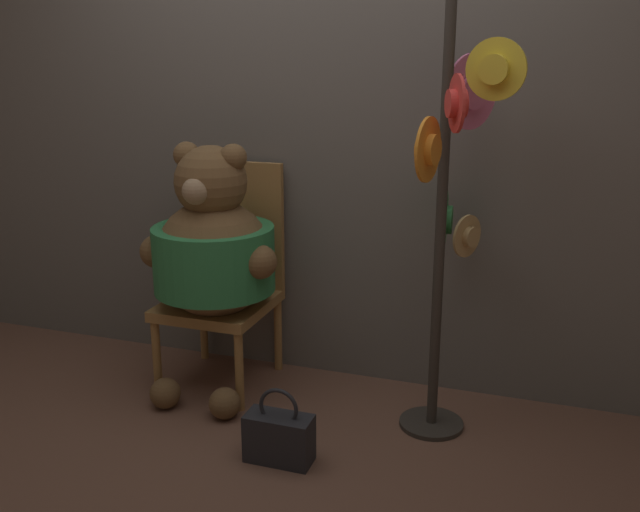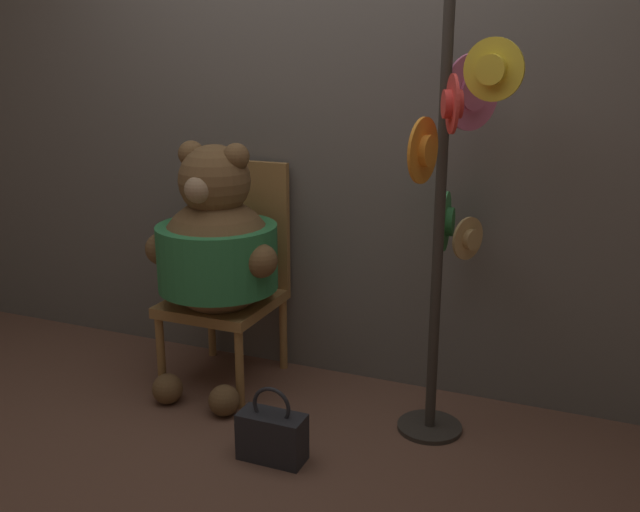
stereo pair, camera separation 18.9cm
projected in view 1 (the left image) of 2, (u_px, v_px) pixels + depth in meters
The scene contains 6 objects.
ground_plane at pixel (277, 427), 3.12m from camera, with size 14.00×14.00×0.00m, color brown.
wall_back at pixel (326, 128), 3.39m from camera, with size 8.00×0.10×2.47m.
chair at pixel (227, 274), 3.50m from camera, with size 0.49×0.52×1.07m.
teddy_bear at pixel (213, 251), 3.27m from camera, with size 0.68×0.60×1.20m.
hat_display_rack at pixel (452, 196), 2.85m from camera, with size 0.44×0.62×1.83m.
handbag_on_ground at pixel (279, 436), 2.84m from camera, with size 0.27×0.13×0.32m.
Camera 1 is at (1.08, -2.58, 1.58)m, focal length 40.00 mm.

